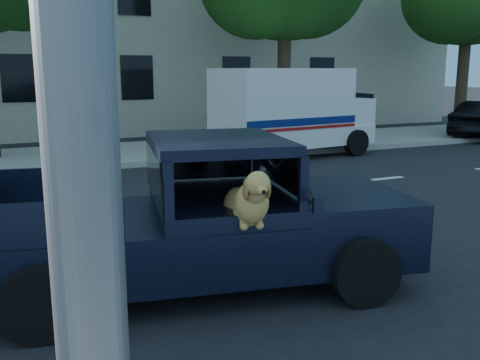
{
  "coord_description": "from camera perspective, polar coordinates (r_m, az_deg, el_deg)",
  "views": [
    {
      "loc": [
        -3.77,
        -6.28,
        2.48
      ],
      "look_at": [
        -1.43,
        -1.11,
        1.31
      ],
      "focal_mm": 40.0,
      "sensor_mm": 36.0,
      "label": 1
    }
  ],
  "objects": [
    {
      "name": "far_sidewalk",
      "position": [
        16.11,
        -10.51,
        2.89
      ],
      "size": [
        60.0,
        4.0,
        0.15
      ],
      "primitive_type": "cube",
      "color": "gray",
      "rests_on": "ground"
    },
    {
      "name": "mail_truck",
      "position": [
        15.71,
        5.37,
        6.59
      ],
      "size": [
        4.85,
        2.88,
        2.52
      ],
      "rotation": [
        0.0,
        0.0,
        0.14
      ],
      "color": "silver",
      "rests_on": "ground"
    },
    {
      "name": "pickup_truck",
      "position": [
        6.18,
        -5.18,
        -6.21
      ],
      "size": [
        5.11,
        2.89,
        1.74
      ],
      "rotation": [
        0.0,
        0.0,
        -0.18
      ],
      "color": "black",
      "rests_on": "ground"
    },
    {
      "name": "building_main",
      "position": [
        23.85,
        -8.05,
        16.42
      ],
      "size": [
        26.0,
        6.0,
        9.0
      ],
      "primitive_type": "cube",
      "color": "beige",
      "rests_on": "ground"
    },
    {
      "name": "lane_stripes",
      "position": [
        11.53,
        6.35,
        -0.79
      ],
      "size": [
        21.6,
        0.14,
        0.01
      ],
      "primitive_type": null,
      "color": "silver",
      "rests_on": "ground"
    },
    {
      "name": "ground",
      "position": [
        7.73,
        6.38,
        -7.11
      ],
      "size": [
        120.0,
        120.0,
        0.0
      ],
      "primitive_type": "plane",
      "color": "black",
      "rests_on": "ground"
    }
  ]
}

